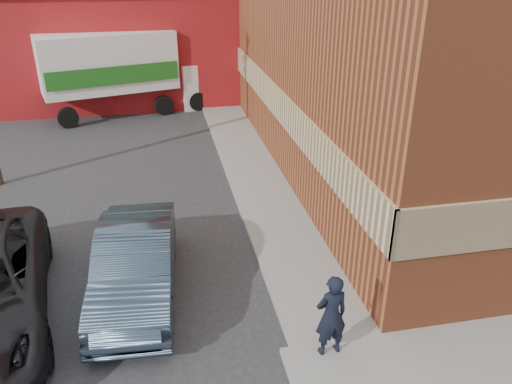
{
  "coord_description": "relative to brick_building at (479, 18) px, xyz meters",
  "views": [
    {
      "loc": [
        -2.3,
        -6.78,
        6.66
      ],
      "look_at": [
        -0.17,
        3.87,
        1.44
      ],
      "focal_mm": 35.0,
      "sensor_mm": 36.0,
      "label": 1
    }
  ],
  "objects": [
    {
      "name": "ground",
      "position": [
        -8.5,
        -9.0,
        -4.68
      ],
      "size": [
        90.0,
        90.0,
        0.0
      ],
      "primitive_type": "plane",
      "color": "#28282B",
      "rests_on": "ground"
    },
    {
      "name": "brick_building",
      "position": [
        0.0,
        0.0,
        0.0
      ],
      "size": [
        14.25,
        18.25,
        9.36
      ],
      "color": "brown",
      "rests_on": "ground"
    },
    {
      "name": "sidewalk_west",
      "position": [
        -7.9,
        0.0,
        -4.62
      ],
      "size": [
        1.8,
        18.0,
        0.12
      ],
      "primitive_type": "cube",
      "color": "gray",
      "rests_on": "ground"
    },
    {
      "name": "warehouse",
      "position": [
        -14.5,
        11.0,
        -1.87
      ],
      "size": [
        16.3,
        8.3,
        5.6
      ],
      "color": "maroon",
      "rests_on": "ground"
    },
    {
      "name": "man",
      "position": [
        -8.15,
        -9.25,
        -3.75
      ],
      "size": [
        0.64,
        0.46,
        1.64
      ],
      "primitive_type": "imported",
      "rotation": [
        0.0,
        0.0,
        3.26
      ],
      "color": "black",
      "rests_on": "sidewalk_south"
    },
    {
      "name": "sedan",
      "position": [
        -11.56,
        -6.64,
        -3.94
      ],
      "size": [
        1.85,
        4.6,
        1.49
      ],
      "primitive_type": "imported",
      "rotation": [
        0.0,
        0.0,
        -0.06
      ],
      "color": "#2F3F4F",
      "rests_on": "ground"
    },
    {
      "name": "box_truck",
      "position": [
        -12.13,
        7.19,
        -2.58
      ],
      "size": [
        7.69,
        4.07,
        3.64
      ],
      "rotation": [
        0.0,
        0.0,
        0.27
      ],
      "color": "white",
      "rests_on": "ground"
    }
  ]
}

